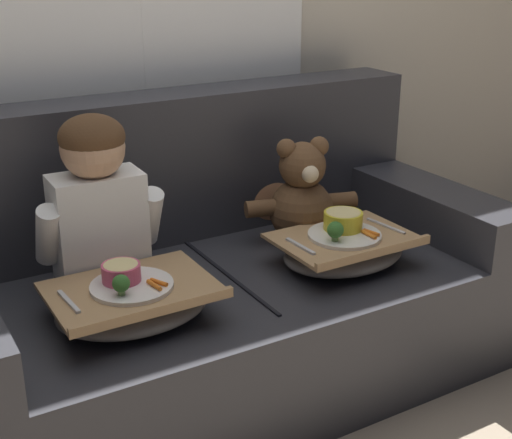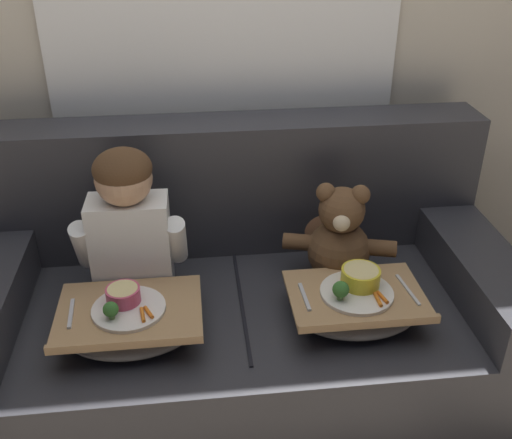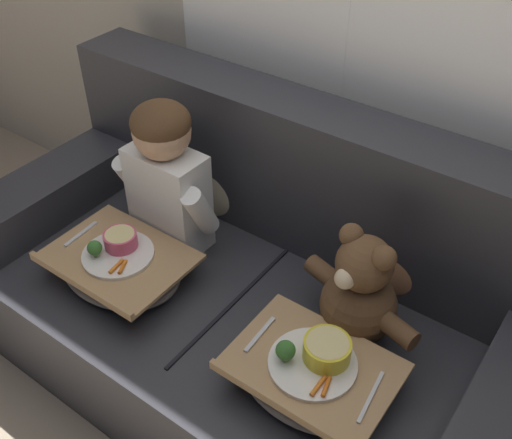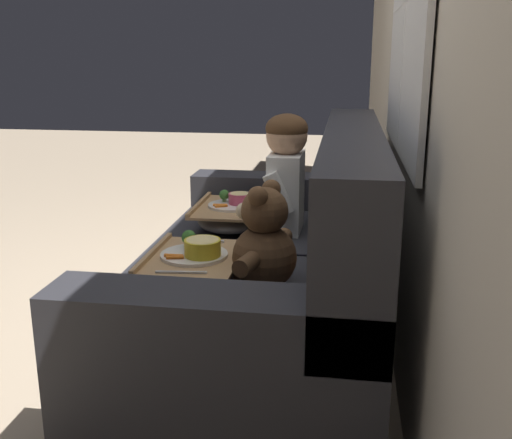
{
  "view_description": "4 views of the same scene",
  "coord_description": "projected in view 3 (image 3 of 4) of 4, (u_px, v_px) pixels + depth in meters",
  "views": [
    {
      "loc": [
        -0.97,
        -1.88,
        1.38
      ],
      "look_at": [
        0.12,
        -0.03,
        0.57
      ],
      "focal_mm": 50.0,
      "sensor_mm": 36.0,
      "label": 1
    },
    {
      "loc": [
        -0.14,
        -1.71,
        1.67
      ],
      "look_at": [
        0.06,
        0.03,
        0.69
      ],
      "focal_mm": 42.0,
      "sensor_mm": 36.0,
      "label": 2
    },
    {
      "loc": [
        0.82,
        -1.07,
        1.81
      ],
      "look_at": [
        0.02,
        0.05,
        0.69
      ],
      "focal_mm": 42.0,
      "sensor_mm": 36.0,
      "label": 3
    },
    {
      "loc": [
        2.32,
        0.34,
        1.19
      ],
      "look_at": [
        0.0,
        -0.01,
        0.55
      ],
      "focal_mm": 42.0,
      "sensor_mm": 36.0,
      "label": 4
    }
  ],
  "objects": [
    {
      "name": "lap_tray_child",
      "position": [
        120.0,
        266.0,
        1.95
      ],
      "size": [
        0.45,
        0.34,
        0.17
      ],
      "color": "slate",
      "rests_on": "child_figure"
    },
    {
      "name": "child_figure",
      "position": [
        166.0,
        170.0,
        1.96
      ],
      "size": [
        0.38,
        0.19,
        0.54
      ],
      "color": "white",
      "rests_on": "couch"
    },
    {
      "name": "throw_pillow_behind_teddy",
      "position": [
        394.0,
        253.0,
        1.85
      ],
      "size": [
        0.3,
        0.14,
        0.31
      ],
      "color": "#B2754C",
      "rests_on": "couch"
    },
    {
      "name": "lap_tray_teddy",
      "position": [
        312.0,
        374.0,
        1.61
      ],
      "size": [
        0.44,
        0.32,
        0.18
      ],
      "color": "slate",
      "rests_on": "teddy_bear"
    },
    {
      "name": "teddy_bear",
      "position": [
        359.0,
        295.0,
        1.71
      ],
      "size": [
        0.41,
        0.29,
        0.38
      ],
      "color": "brown",
      "rests_on": "couch"
    },
    {
      "name": "couch",
      "position": [
        257.0,
        298.0,
        2.03
      ],
      "size": [
        1.9,
        0.95,
        0.92
      ],
      "color": "#2D2D33",
      "rests_on": "ground_plane"
    },
    {
      "name": "ground_plane",
      "position": [
        244.0,
        371.0,
        2.19
      ],
      "size": [
        14.0,
        14.0,
        0.0
      ],
      "primitive_type": "plane",
      "color": "tan"
    },
    {
      "name": "throw_pillow_behind_child",
      "position": [
        211.0,
        174.0,
        2.19
      ],
      "size": [
        0.33,
        0.16,
        0.34
      ],
      "color": "#C1B293",
      "rests_on": "couch"
    }
  ]
}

